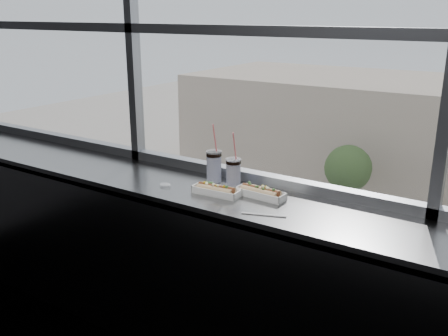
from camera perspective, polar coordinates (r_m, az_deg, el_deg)
The scene contains 14 objects.
wall_back_lower at distance 3.29m, azimuth 4.04°, elevation -10.74°, with size 6.00×6.00×0.00m, color black.
counter at distance 2.86m, azimuth 1.58°, elevation -3.75°, with size 6.00×0.55×0.06m, color gray.
counter_fascia at distance 2.90m, azimuth -1.22°, elevation -14.92°, with size 6.00×0.04×1.04m, color gray.
hotdog_tray_left at distance 2.85m, azimuth -0.90°, elevation -2.53°, with size 0.29×0.11×0.07m.
hotdog_tray_right at distance 2.82m, azimuth 4.21°, elevation -2.79°, with size 0.30×0.11×0.07m.
soda_cup_left at distance 3.06m, azimuth -1.16°, elevation 0.40°, with size 0.10×0.10×0.37m.
soda_cup_right at distance 2.94m, azimuth 1.07°, elevation -0.44°, with size 0.09×0.09×0.34m.
loose_straw at distance 2.58m, azimuth 4.56°, elevation -5.36°, with size 0.01×0.01×0.23m, color white.
wrapper at distance 3.02m, azimuth -6.73°, elevation -1.88°, with size 0.09×0.06×0.02m, color silver.
car_near_a at distance 27.89m, azimuth -8.69°, elevation -8.40°, with size 5.84×2.43×1.95m, color silver.
car_near_b at distance 23.06m, azimuth 11.56°, elevation -14.17°, with size 6.51×2.71×2.17m, color #2B2B2B.
car_far_a at distance 31.88m, azimuth 6.62°, elevation -5.02°, with size 5.51×2.29×1.84m, color black.
pedestrian_a at distance 33.42m, azimuth 20.53°, elevation -4.72°, with size 0.96×0.72×2.15m, color #66605B.
tree_left at distance 33.64m, azimuth 13.99°, elevation -0.05°, with size 3.10×3.10×4.84m.
Camera 1 is at (1.38, -1.05, 2.10)m, focal length 40.00 mm.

